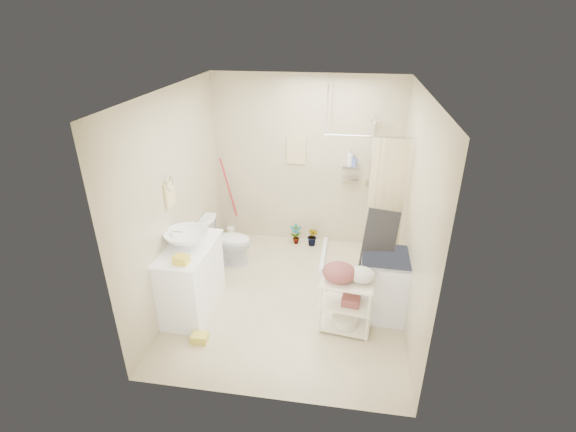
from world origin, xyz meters
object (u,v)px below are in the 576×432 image
at_px(toilet, 227,241).
at_px(washing_machine, 383,285).
at_px(laundry_rack, 346,301).
at_px(vanity, 190,279).

height_order(toilet, washing_machine, washing_machine).
bearing_deg(washing_machine, laundry_rack, -137.49).
bearing_deg(toilet, laundry_rack, -124.72).
bearing_deg(vanity, toilet, 85.10).
height_order(vanity, laundry_rack, vanity).
bearing_deg(toilet, washing_machine, -111.29).
bearing_deg(toilet, vanity, 173.61).
bearing_deg(washing_machine, toilet, 160.53).
height_order(vanity, washing_machine, vanity).
bearing_deg(laundry_rack, toilet, 153.04).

